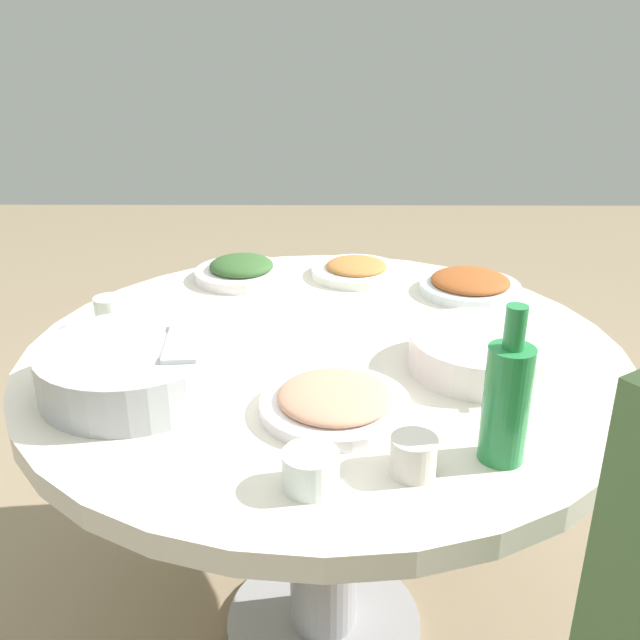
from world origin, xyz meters
TOP-DOWN VIEW (x-y plane):
  - ground at (0.00, 0.00)m, footprint 8.00×8.00m
  - round_dining_table at (0.00, 0.00)m, footprint 1.15×1.15m
  - rice_bowl at (0.17, -0.32)m, footprint 0.32×0.32m
  - soup_bowl at (0.08, 0.29)m, footprint 0.30×0.27m
  - dish_stirfry at (-0.30, 0.34)m, footprint 0.23×0.23m
  - dish_shrimp at (0.24, 0.02)m, footprint 0.24×0.24m
  - dish_greens at (-0.39, -0.20)m, footprint 0.23×0.23m
  - dish_tofu_braise at (-0.41, 0.08)m, footprint 0.22×0.22m
  - green_bottle at (0.37, 0.25)m, footprint 0.07×0.07m
  - tea_cup_near at (0.44, -0.02)m, footprint 0.08×0.08m
  - tea_cup_far at (0.40, 0.12)m, footprint 0.07×0.07m
  - tea_cup_side at (-0.09, -0.44)m, footprint 0.06×0.06m

SIDE VIEW (x-z plane):
  - ground at x=0.00m, z-range 0.00..0.00m
  - round_dining_table at x=0.00m, z-range 0.22..0.94m
  - dish_tofu_braise at x=-0.41m, z-range 0.72..0.76m
  - dish_shrimp at x=0.24m, z-range 0.72..0.76m
  - dish_stirfry at x=-0.30m, z-range 0.72..0.76m
  - dish_greens at x=-0.39m, z-range 0.71..0.77m
  - tea_cup_near at x=0.44m, z-range 0.72..0.77m
  - tea_cup_far at x=0.40m, z-range 0.72..0.78m
  - soup_bowl at x=0.08m, z-range 0.72..0.78m
  - tea_cup_side at x=-0.09m, z-range 0.72..0.79m
  - rice_bowl at x=0.17m, z-range 0.72..0.81m
  - green_bottle at x=0.37m, z-range 0.70..0.94m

